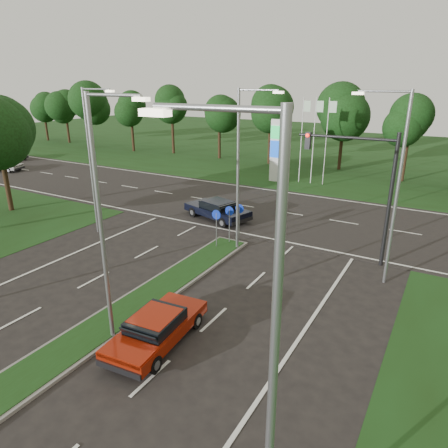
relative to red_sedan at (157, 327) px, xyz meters
The scene contains 16 objects.
verge_far 48.44m from the red_sedan, 92.94° to the left, with size 160.00×50.00×0.02m, color #173210.
cross_road 17.56m from the red_sedan, 98.13° to the left, with size 160.00×12.00×0.02m, color black.
median_kerb 3.67m from the red_sedan, 133.32° to the right, with size 2.00×26.00×0.12m, color slate.
streetlight_median_near 4.70m from the red_sedan, 156.91° to the right, with size 2.53×0.22×9.00m.
streetlight_median_far 10.46m from the red_sedan, 98.98° to the left, with size 2.53×0.22×9.00m.
streetlight_left_far 13.78m from the red_sedan, 145.65° to the left, with size 2.53×0.22×9.00m.
streetlight_right_far 12.13m from the red_sedan, 56.00° to the left, with size 2.53×0.22×9.00m.
streetlight_right_near 8.99m from the red_sedan, 36.24° to the right, with size 2.53×0.22×9.00m.
traffic_signal 12.93m from the red_sedan, 67.50° to the left, with size 5.10×0.42×7.00m.
median_signs 10.13m from the red_sedan, 104.25° to the left, with size 1.16×1.76×2.38m.
gas_pylon 27.27m from the red_sedan, 103.35° to the left, with size 5.80×1.26×8.00m.
treeline_far 33.95m from the red_sedan, 94.09° to the left, with size 6.00×6.00×9.90m.
red_sedan is the anchor object (origin of this frame).
navy_sedan 14.58m from the red_sedan, 112.19° to the left, with size 5.36×3.38×1.37m.
far_car_a 37.87m from the red_sedan, 155.43° to the left, with size 4.31×2.83×1.15m.
far_car_b 45.13m from the red_sedan, 153.22° to the left, with size 4.49×2.15×1.26m.
Camera 1 is at (11.00, -3.07, 9.24)m, focal length 32.00 mm.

